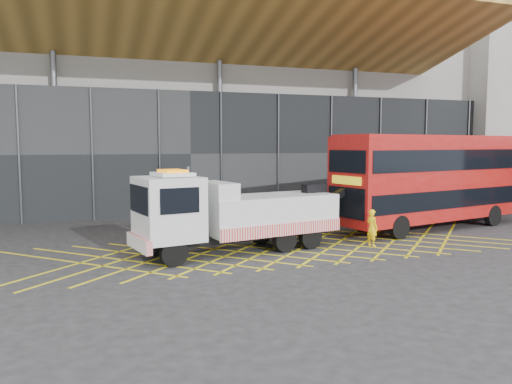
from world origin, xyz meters
name	(u,v)px	position (x,y,z in m)	size (l,w,h in m)	color
ground_plane	(201,254)	(0.00, 0.00, 0.00)	(120.00, 120.00, 0.00)	#262629
road_markings	(288,247)	(4.00, 0.00, 0.01)	(24.76, 7.16, 0.01)	yellow
construction_building	(170,87)	(1.92, 18.40, 8.98)	(55.00, 23.97, 18.00)	gray
east_building	(502,85)	(32.00, 16.00, 10.00)	(15.00, 12.00, 20.00)	gray
recovery_truck	(233,213)	(1.39, -0.17, 1.70)	(10.60, 4.14, 3.68)	black
bus_towed	(432,177)	(13.47, 2.19, 2.82)	(12.80, 5.51, 5.09)	#9E0F0C
worker	(372,228)	(7.74, -0.92, 0.84)	(0.61, 0.40, 1.68)	yellow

